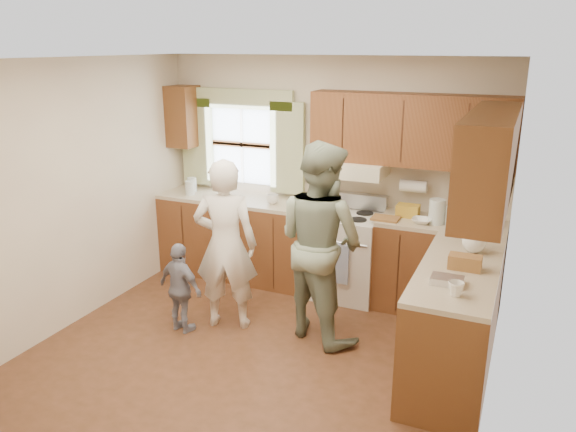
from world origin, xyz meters
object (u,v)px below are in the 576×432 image
at_px(stove, 344,253).
at_px(child, 181,288).
at_px(woman_left, 226,245).
at_px(woman_right, 321,242).

xyz_separation_m(stove, child, (-1.13, -1.40, -0.03)).
height_order(woman_left, child, woman_left).
height_order(stove, woman_right, woman_right).
height_order(woman_left, woman_right, woman_right).
bearing_deg(woman_right, child, 46.36).
relative_size(stove, woman_right, 0.59).
xyz_separation_m(woman_right, child, (-1.20, -0.48, -0.47)).
xyz_separation_m(woman_left, child, (-0.33, -0.29, -0.38)).
bearing_deg(child, stove, -115.90).
bearing_deg(woman_left, woman_right, 175.10).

